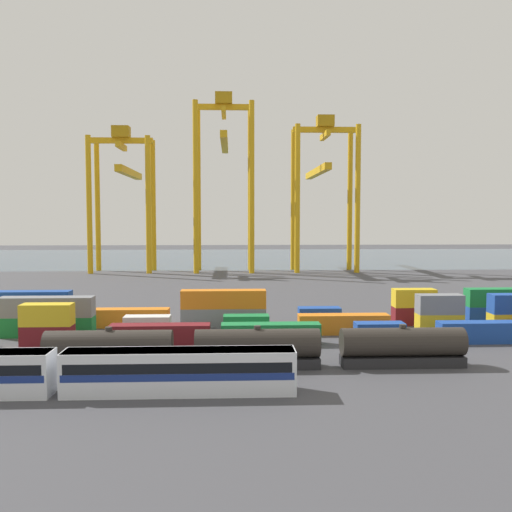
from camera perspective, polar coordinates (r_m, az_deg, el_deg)
name	(u,v)px	position (r m, az deg, el deg)	size (l,w,h in m)	color
ground_plane	(245,297)	(110.45, -1.15, -4.16)	(420.00, 420.00, 0.00)	#424247
harbour_water	(238,257)	(219.51, -1.81, -0.14)	(400.00, 110.00, 0.01)	#384C60
passenger_train	(57,371)	(52.84, -19.54, -10.95)	(41.66, 3.14, 3.90)	silver
freight_tank_row	(257,348)	(58.60, 0.14, -9.32)	(43.19, 2.94, 4.40)	#232326
shipping_container_1	(48,336)	(72.53, -20.43, -7.63)	(6.04, 2.44, 2.60)	maroon
shipping_container_2	(47,315)	(72.07, -20.48, -5.60)	(6.04, 2.44, 2.60)	gold
shipping_container_3	(160,335)	(69.60, -9.72, -7.92)	(12.10, 2.44, 2.60)	maroon
shipping_container_4	(271,334)	(69.21, 1.51, -7.93)	(12.10, 2.44, 2.60)	#197538
shipping_container_5	(379,333)	(71.40, 12.45, -7.65)	(6.04, 2.44, 2.60)	#1C4299
shipping_container_6	(486,332)	(75.95, 22.38, -7.16)	(12.10, 2.44, 2.60)	#1C4299
shipping_container_9	(47,326)	(78.73, -20.46, -6.73)	(12.10, 2.44, 2.60)	#197538
shipping_container_10	(47,307)	(78.30, -20.51, -4.86)	(12.10, 2.44, 2.60)	slate
shipping_container_11	(147,326)	(75.75, -10.98, -6.96)	(6.04, 2.44, 2.60)	silver
shipping_container_12	(246,325)	(74.95, -1.01, -7.01)	(6.04, 2.44, 2.60)	#197538
shipping_container_13	(343,324)	(76.39, 8.88, -6.85)	(12.10, 2.44, 2.60)	orange
shipping_container_14	(439,323)	(79.95, 18.13, -6.51)	(6.04, 2.44, 2.60)	gold
shipping_container_15	(440,304)	(79.53, 18.17, -4.67)	(6.04, 2.44, 2.60)	slate
shipping_container_19	(28,319)	(85.80, -22.19, -5.91)	(12.10, 2.44, 2.60)	#146066
shipping_container_20	(27,300)	(85.41, -22.24, -4.19)	(12.10, 2.44, 2.60)	#1C4299
shipping_container_21	(126,318)	(82.20, -13.04, -6.14)	(12.10, 2.44, 2.60)	orange
shipping_container_22	(224,317)	(80.82, -3.32, -6.21)	(12.10, 2.44, 2.60)	slate
shipping_container_23	(224,299)	(80.41, -3.32, -4.39)	(12.10, 2.44, 2.60)	orange
shipping_container_24	(319,316)	(81.79, 6.46, -6.11)	(6.04, 2.44, 2.60)	#1C4299
shipping_container_25	(414,316)	(85.02, 15.74, -5.85)	(6.04, 2.44, 2.60)	maroon
shipping_container_26	(414,298)	(84.62, 15.77, -4.12)	(6.04, 2.44, 2.60)	gold
shipping_container_27	(507,315)	(90.26, 24.13, -5.48)	(12.10, 2.44, 2.60)	#1C4299
shipping_container_28	(507,297)	(89.89, 24.18, -3.85)	(12.10, 2.44, 2.60)	#197538
gantry_crane_west	(124,184)	(167.76, -13.29, 7.11)	(17.81, 35.38, 41.29)	gold
gantry_crane_central	(224,164)	(165.44, -3.26, 9.33)	(17.05, 39.38, 50.87)	gold
gantry_crane_east	(323,179)	(167.78, 6.80, 7.75)	(18.60, 40.72, 44.69)	gold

